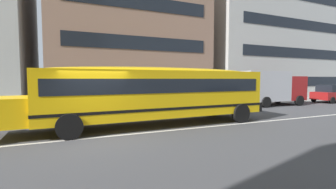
# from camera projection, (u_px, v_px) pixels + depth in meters

# --- Properties ---
(ground_plane) EXTENTS (400.00, 400.00, 0.00)m
(ground_plane) POSITION_uv_depth(u_px,v_px,m) (96.00, 138.00, 8.74)
(ground_plane) COLOR #424244
(sidewalk_far) EXTENTS (120.00, 3.00, 0.01)m
(sidewalk_far) POSITION_uv_depth(u_px,v_px,m) (83.00, 111.00, 16.05)
(sidewalk_far) COLOR gray
(sidewalk_far) RESTS_ON ground_plane
(lane_centreline) EXTENTS (110.00, 0.16, 0.01)m
(lane_centreline) POSITION_uv_depth(u_px,v_px,m) (96.00, 137.00, 8.74)
(lane_centreline) COLOR silver
(lane_centreline) RESTS_ON ground_plane
(school_bus) EXTENTS (12.32, 2.92, 2.74)m
(school_bus) POSITION_uv_depth(u_px,v_px,m) (154.00, 91.00, 10.97)
(school_bus) COLOR yellow
(school_bus) RESTS_ON ground_plane
(parked_car_red_far_corner) EXTENTS (3.92, 1.91, 1.64)m
(parked_car_red_far_corner) POSITION_uv_depth(u_px,v_px,m) (331.00, 93.00, 22.01)
(parked_car_red_far_corner) COLOR maroon
(parked_car_red_far_corner) RESTS_ON ground_plane
(box_truck) EXTENTS (6.09, 2.57, 2.82)m
(box_truck) POSITION_uv_depth(u_px,v_px,m) (269.00, 87.00, 19.32)
(box_truck) COLOR maroon
(box_truck) RESTS_ON ground_plane
(apartment_block_far_centre) EXTENTS (14.13, 11.75, 13.30)m
(apartment_block_far_centre) POSITION_uv_depth(u_px,v_px,m) (124.00, 36.00, 24.17)
(apartment_block_far_centre) COLOR #93705B
(apartment_block_far_centre) RESTS_ON ground_plane
(apartment_block_far_right) EXTENTS (21.66, 13.08, 19.70)m
(apartment_block_far_right) POSITION_uv_depth(u_px,v_px,m) (263.00, 24.00, 32.34)
(apartment_block_far_right) COLOR #B7B7B2
(apartment_block_far_right) RESTS_ON ground_plane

